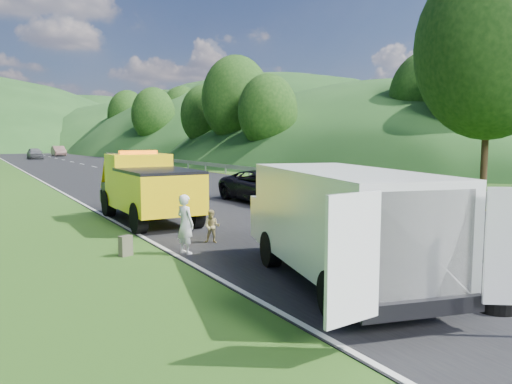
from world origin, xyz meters
TOP-DOWN VIEW (x-y plane):
  - ground at (0.00, 0.00)m, footprint 320.00×320.00m
  - road_surface at (3.00, 40.00)m, footprint 14.00×200.00m
  - guardrail at (10.30, 52.50)m, footprint 0.06×140.00m
  - tree_line_right at (23.00, 60.00)m, footprint 14.00×140.00m
  - hills_backdrop at (6.50, 134.70)m, footprint 201.00×288.60m
  - tow_truck at (-2.85, 5.15)m, footprint 2.30×5.86m
  - white_van at (-1.91, -4.14)m, footprint 4.41×7.09m
  - woman at (-3.61, -0.13)m, footprint 0.55×0.65m
  - child at (-2.47, 0.69)m, footprint 0.58×0.55m
  - worker at (-0.92, -6.33)m, footprint 1.25×0.72m
  - suitcase at (-5.00, 0.45)m, footprint 0.37×0.28m
  - spare_tire at (-0.63, -6.78)m, footprint 0.71×0.71m
  - passing_suv at (3.43, 7.49)m, footprint 2.55×5.30m
  - dist_car_a at (0.11, 62.75)m, footprint 1.83×4.56m
  - dist_car_b at (4.70, 72.55)m, footprint 1.70×4.87m
  - dist_car_c at (1.68, 94.12)m, footprint 2.15×5.29m
  - dist_car_d at (2.02, 105.61)m, footprint 1.83×4.56m

SIDE VIEW (x-z plane):
  - ground at x=0.00m, z-range 0.00..0.00m
  - guardrail at x=10.30m, z-range -0.76..0.76m
  - tree_line_right at x=23.00m, z-range -7.00..7.00m
  - hills_backdrop at x=6.50m, z-range -22.00..22.00m
  - woman at x=-3.61m, z-range -0.76..0.76m
  - child at x=-2.47m, z-range -0.47..0.47m
  - worker at x=-0.92m, z-range -0.96..0.96m
  - spare_tire at x=-0.63m, z-range -0.10..0.10m
  - passing_suv at x=3.43m, z-range -0.73..0.73m
  - dist_car_a at x=0.11m, z-range -0.78..0.78m
  - dist_car_b at x=4.70m, z-range -0.80..0.80m
  - dist_car_c at x=1.68m, z-range -0.77..0.77m
  - dist_car_d at x=2.02m, z-range -0.78..0.78m
  - road_surface at x=3.00m, z-range 0.00..0.02m
  - suitcase at x=-5.00m, z-range 0.00..0.52m
  - tow_truck at x=-2.85m, z-range -0.03..2.47m
  - white_van at x=-1.91m, z-range 0.15..2.50m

